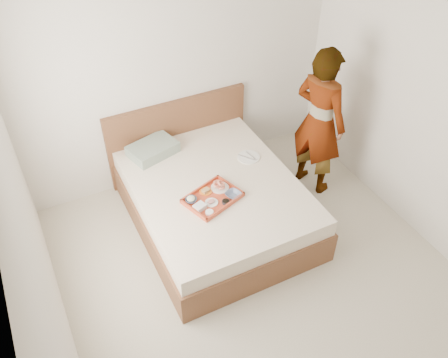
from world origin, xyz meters
TOP-DOWN VIEW (x-y plane):
  - ground at (0.00, 0.00)m, footprint 3.50×4.00m
  - ceiling at (0.00, 0.00)m, footprint 3.50×4.00m
  - wall_back at (0.00, 2.00)m, footprint 3.50×0.01m
  - wall_left at (-1.75, 0.00)m, footprint 0.01×4.00m
  - bed at (-0.06, 1.00)m, footprint 1.65×2.00m
  - headboard at (-0.06, 1.97)m, footprint 1.65×0.06m
  - pillow at (-0.44, 1.74)m, footprint 0.56×0.45m
  - tray at (-0.18, 0.80)m, footprint 0.61×0.52m
  - prawn_plate at (-0.06, 0.91)m, footprint 0.22×0.22m
  - navy_bowl_big at (0.01, 0.75)m, footprint 0.18×0.18m
  - sauce_dish at (-0.10, 0.69)m, footprint 0.09×0.09m
  - meat_plate at (-0.22, 0.75)m, footprint 0.16×0.16m
  - bread_plate at (-0.20, 0.92)m, footprint 0.16×0.16m
  - salad_bowl at (-0.38, 0.86)m, footprint 0.14×0.14m
  - plastic_tub at (-0.35, 0.73)m, footprint 0.13×0.12m
  - cheese_round at (-0.30, 0.63)m, footprint 0.09×0.09m
  - dinner_plate at (0.44, 1.22)m, footprint 0.30×0.30m
  - person at (1.19, 1.07)m, footprint 0.58×0.71m

SIDE VIEW (x-z plane):
  - ground at x=0.00m, z-range -0.01..0.01m
  - bed at x=-0.06m, z-range 0.00..0.53m
  - headboard at x=-0.06m, z-range 0.00..0.95m
  - dinner_plate at x=0.44m, z-range 0.53..0.54m
  - meat_plate at x=-0.22m, z-range 0.54..0.55m
  - bread_plate at x=-0.20m, z-range 0.54..0.55m
  - prawn_plate at x=-0.06m, z-range 0.54..0.56m
  - tray at x=-0.18m, z-range 0.53..0.58m
  - cheese_round at x=-0.30m, z-range 0.54..0.57m
  - sauce_dish at x=-0.10m, z-range 0.54..0.57m
  - salad_bowl at x=-0.38m, z-range 0.54..0.58m
  - navy_bowl_big at x=0.01m, z-range 0.54..0.58m
  - plastic_tub at x=-0.35m, z-range 0.54..0.59m
  - pillow at x=-0.44m, z-range 0.53..0.65m
  - person at x=1.19m, z-range 0.00..1.69m
  - wall_back at x=0.00m, z-range 0.00..2.60m
  - wall_left at x=-1.75m, z-range 0.00..2.60m
  - ceiling at x=0.00m, z-range 2.60..2.60m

